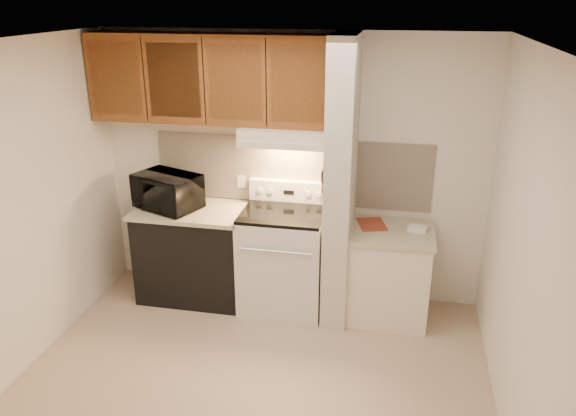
# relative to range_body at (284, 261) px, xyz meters

# --- Properties ---
(floor) EXTENTS (3.60, 3.60, 0.00)m
(floor) POSITION_rel_range_body_xyz_m (0.00, -1.16, -0.46)
(floor) COLOR tan
(floor) RESTS_ON ground
(ceiling) EXTENTS (3.60, 3.60, 0.00)m
(ceiling) POSITION_rel_range_body_xyz_m (0.00, -1.16, 2.04)
(ceiling) COLOR white
(ceiling) RESTS_ON wall_back
(wall_back) EXTENTS (3.60, 2.50, 0.02)m
(wall_back) POSITION_rel_range_body_xyz_m (0.00, 0.34, 0.79)
(wall_back) COLOR white
(wall_back) RESTS_ON floor
(wall_left) EXTENTS (0.02, 3.00, 2.50)m
(wall_left) POSITION_rel_range_body_xyz_m (-1.80, -1.16, 0.79)
(wall_left) COLOR white
(wall_left) RESTS_ON floor
(wall_right) EXTENTS (0.02, 3.00, 2.50)m
(wall_right) POSITION_rel_range_body_xyz_m (1.80, -1.16, 0.79)
(wall_right) COLOR white
(wall_right) RESTS_ON floor
(backsplash) EXTENTS (2.60, 0.02, 0.63)m
(backsplash) POSITION_rel_range_body_xyz_m (0.00, 0.33, 0.78)
(backsplash) COLOR white
(backsplash) RESTS_ON wall_back
(range_body) EXTENTS (0.76, 0.65, 0.92)m
(range_body) POSITION_rel_range_body_xyz_m (0.00, 0.00, 0.00)
(range_body) COLOR silver
(range_body) RESTS_ON floor
(oven_window) EXTENTS (0.50, 0.01, 0.30)m
(oven_window) POSITION_rel_range_body_xyz_m (0.00, -0.32, 0.04)
(oven_window) COLOR black
(oven_window) RESTS_ON range_body
(oven_handle) EXTENTS (0.65, 0.02, 0.02)m
(oven_handle) POSITION_rel_range_body_xyz_m (0.00, -0.35, 0.26)
(oven_handle) COLOR silver
(oven_handle) RESTS_ON range_body
(cooktop) EXTENTS (0.74, 0.64, 0.03)m
(cooktop) POSITION_rel_range_body_xyz_m (0.00, 0.00, 0.48)
(cooktop) COLOR black
(cooktop) RESTS_ON range_body
(range_backguard) EXTENTS (0.76, 0.08, 0.20)m
(range_backguard) POSITION_rel_range_body_xyz_m (0.00, 0.28, 0.59)
(range_backguard) COLOR silver
(range_backguard) RESTS_ON range_body
(range_display) EXTENTS (0.10, 0.01, 0.04)m
(range_display) POSITION_rel_range_body_xyz_m (0.00, 0.24, 0.59)
(range_display) COLOR black
(range_display) RESTS_ON range_backguard
(range_knob_left_outer) EXTENTS (0.05, 0.02, 0.05)m
(range_knob_left_outer) POSITION_rel_range_body_xyz_m (-0.28, 0.24, 0.59)
(range_knob_left_outer) COLOR silver
(range_knob_left_outer) RESTS_ON range_backguard
(range_knob_left_inner) EXTENTS (0.05, 0.02, 0.05)m
(range_knob_left_inner) POSITION_rel_range_body_xyz_m (-0.18, 0.24, 0.59)
(range_knob_left_inner) COLOR silver
(range_knob_left_inner) RESTS_ON range_backguard
(range_knob_right_inner) EXTENTS (0.05, 0.02, 0.05)m
(range_knob_right_inner) POSITION_rel_range_body_xyz_m (0.18, 0.24, 0.59)
(range_knob_right_inner) COLOR silver
(range_knob_right_inner) RESTS_ON range_backguard
(range_knob_right_outer) EXTENTS (0.05, 0.02, 0.05)m
(range_knob_right_outer) POSITION_rel_range_body_xyz_m (0.28, 0.24, 0.59)
(range_knob_right_outer) COLOR silver
(range_knob_right_outer) RESTS_ON range_backguard
(dishwasher_front) EXTENTS (1.00, 0.63, 0.87)m
(dishwasher_front) POSITION_rel_range_body_xyz_m (-0.88, 0.01, -0.03)
(dishwasher_front) COLOR black
(dishwasher_front) RESTS_ON floor
(left_countertop) EXTENTS (1.04, 0.67, 0.04)m
(left_countertop) POSITION_rel_range_body_xyz_m (-0.88, 0.01, 0.43)
(left_countertop) COLOR #C4B897
(left_countertop) RESTS_ON dishwasher_front
(spoon_rest) EXTENTS (0.22, 0.10, 0.01)m
(spoon_rest) POSITION_rel_range_body_xyz_m (-1.02, 0.21, 0.46)
(spoon_rest) COLOR black
(spoon_rest) RESTS_ON left_countertop
(teal_jar) EXTENTS (0.12, 0.12, 0.10)m
(teal_jar) POSITION_rel_range_body_xyz_m (-1.11, -0.09, 0.50)
(teal_jar) COLOR #2C6864
(teal_jar) RESTS_ON left_countertop
(outlet) EXTENTS (0.08, 0.01, 0.12)m
(outlet) POSITION_rel_range_body_xyz_m (-0.48, 0.32, 0.64)
(outlet) COLOR #F0E0CD
(outlet) RESTS_ON backsplash
(microwave) EXTENTS (0.69, 0.58, 0.32)m
(microwave) POSITION_rel_range_body_xyz_m (-1.10, -0.01, 0.61)
(microwave) COLOR black
(microwave) RESTS_ON left_countertop
(partition_pillar) EXTENTS (0.22, 0.70, 2.50)m
(partition_pillar) POSITION_rel_range_body_xyz_m (0.51, -0.01, 0.79)
(partition_pillar) COLOR beige
(partition_pillar) RESTS_ON floor
(pillar_trim) EXTENTS (0.01, 0.70, 0.04)m
(pillar_trim) POSITION_rel_range_body_xyz_m (0.39, -0.01, 0.84)
(pillar_trim) COLOR brown
(pillar_trim) RESTS_ON partition_pillar
(knife_strip) EXTENTS (0.02, 0.42, 0.04)m
(knife_strip) POSITION_rel_range_body_xyz_m (0.39, -0.06, 0.86)
(knife_strip) COLOR black
(knife_strip) RESTS_ON partition_pillar
(knife_blade_a) EXTENTS (0.01, 0.03, 0.16)m
(knife_blade_a) POSITION_rel_range_body_xyz_m (0.38, -0.22, 0.76)
(knife_blade_a) COLOR silver
(knife_blade_a) RESTS_ON knife_strip
(knife_handle_a) EXTENTS (0.02, 0.02, 0.10)m
(knife_handle_a) POSITION_rel_range_body_xyz_m (0.38, -0.22, 0.91)
(knife_handle_a) COLOR black
(knife_handle_a) RESTS_ON knife_strip
(knife_blade_b) EXTENTS (0.01, 0.04, 0.18)m
(knife_blade_b) POSITION_rel_range_body_xyz_m (0.38, -0.14, 0.75)
(knife_blade_b) COLOR silver
(knife_blade_b) RESTS_ON knife_strip
(knife_handle_b) EXTENTS (0.02, 0.02, 0.10)m
(knife_handle_b) POSITION_rel_range_body_xyz_m (0.38, -0.14, 0.91)
(knife_handle_b) COLOR black
(knife_handle_b) RESTS_ON knife_strip
(knife_blade_c) EXTENTS (0.01, 0.04, 0.20)m
(knife_blade_c) POSITION_rel_range_body_xyz_m (0.38, -0.06, 0.74)
(knife_blade_c) COLOR silver
(knife_blade_c) RESTS_ON knife_strip
(knife_handle_c) EXTENTS (0.02, 0.02, 0.10)m
(knife_handle_c) POSITION_rel_range_body_xyz_m (0.38, -0.06, 0.91)
(knife_handle_c) COLOR black
(knife_handle_c) RESTS_ON knife_strip
(knife_blade_d) EXTENTS (0.01, 0.04, 0.16)m
(knife_blade_d) POSITION_rel_range_body_xyz_m (0.38, 0.01, 0.76)
(knife_blade_d) COLOR silver
(knife_blade_d) RESTS_ON knife_strip
(knife_handle_d) EXTENTS (0.02, 0.02, 0.10)m
(knife_handle_d) POSITION_rel_range_body_xyz_m (0.38, 0.03, 0.91)
(knife_handle_d) COLOR black
(knife_handle_d) RESTS_ON knife_strip
(knife_blade_e) EXTENTS (0.01, 0.04, 0.18)m
(knife_blade_e) POSITION_rel_range_body_xyz_m (0.38, 0.11, 0.75)
(knife_blade_e) COLOR silver
(knife_blade_e) RESTS_ON knife_strip
(knife_handle_e) EXTENTS (0.02, 0.02, 0.10)m
(knife_handle_e) POSITION_rel_range_body_xyz_m (0.38, 0.11, 0.91)
(knife_handle_e) COLOR black
(knife_handle_e) RESTS_ON knife_strip
(oven_mitt) EXTENTS (0.03, 0.09, 0.21)m
(oven_mitt) POSITION_rel_range_body_xyz_m (0.38, 0.17, 0.73)
(oven_mitt) COLOR gray
(oven_mitt) RESTS_ON partition_pillar
(right_cab_base) EXTENTS (0.70, 0.60, 0.81)m
(right_cab_base) POSITION_rel_range_body_xyz_m (0.97, -0.01, -0.06)
(right_cab_base) COLOR #F0E0CD
(right_cab_base) RESTS_ON floor
(right_countertop) EXTENTS (0.74, 0.64, 0.04)m
(right_countertop) POSITION_rel_range_body_xyz_m (0.97, -0.01, 0.37)
(right_countertop) COLOR #C4B897
(right_countertop) RESTS_ON right_cab_base
(red_folder) EXTENTS (0.30, 0.35, 0.01)m
(red_folder) POSITION_rel_range_body_xyz_m (0.79, 0.09, 0.40)
(red_folder) COLOR #993A25
(red_folder) RESTS_ON right_countertop
(white_box) EXTENTS (0.18, 0.14, 0.04)m
(white_box) POSITION_rel_range_body_xyz_m (1.19, 0.04, 0.41)
(white_box) COLOR white
(white_box) RESTS_ON right_countertop
(range_hood) EXTENTS (0.78, 0.44, 0.15)m
(range_hood) POSITION_rel_range_body_xyz_m (0.00, 0.12, 1.17)
(range_hood) COLOR #F0E0CD
(range_hood) RESTS_ON upper_cabinets
(hood_lip) EXTENTS (0.78, 0.04, 0.06)m
(hood_lip) POSITION_rel_range_body_xyz_m (0.00, -0.08, 1.12)
(hood_lip) COLOR #F0E0CD
(hood_lip) RESTS_ON range_hood
(upper_cabinets) EXTENTS (2.18, 0.33, 0.77)m
(upper_cabinets) POSITION_rel_range_body_xyz_m (-0.69, 0.17, 1.62)
(upper_cabinets) COLOR brown
(upper_cabinets) RESTS_ON wall_back
(cab_door_a) EXTENTS (0.46, 0.01, 0.63)m
(cab_door_a) POSITION_rel_range_body_xyz_m (-1.51, 0.01, 1.62)
(cab_door_a) COLOR brown
(cab_door_a) RESTS_ON upper_cabinets
(cab_gap_a) EXTENTS (0.01, 0.01, 0.73)m
(cab_gap_a) POSITION_rel_range_body_xyz_m (-1.23, 0.01, 1.62)
(cab_gap_a) COLOR black
(cab_gap_a) RESTS_ON upper_cabinets
(cab_door_b) EXTENTS (0.46, 0.01, 0.63)m
(cab_door_b) POSITION_rel_range_body_xyz_m (-0.96, 0.01, 1.62)
(cab_door_b) COLOR brown
(cab_door_b) RESTS_ON upper_cabinets
(cab_gap_b) EXTENTS (0.01, 0.01, 0.73)m
(cab_gap_b) POSITION_rel_range_body_xyz_m (-0.69, 0.01, 1.62)
(cab_gap_b) COLOR black
(cab_gap_b) RESTS_ON upper_cabinets
(cab_door_c) EXTENTS (0.46, 0.01, 0.63)m
(cab_door_c) POSITION_rel_range_body_xyz_m (-0.42, 0.01, 1.62)
(cab_door_c) COLOR brown
(cab_door_c) RESTS_ON upper_cabinets
(cab_gap_c) EXTENTS (0.01, 0.01, 0.73)m
(cab_gap_c) POSITION_rel_range_body_xyz_m (-0.14, 0.01, 1.62)
(cab_gap_c) COLOR black
(cab_gap_c) RESTS_ON upper_cabinets
(cab_door_d) EXTENTS (0.46, 0.01, 0.63)m
(cab_door_d) POSITION_rel_range_body_xyz_m (0.13, 0.01, 1.62)
(cab_door_d) COLOR brown
(cab_door_d) RESTS_ON upper_cabinets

